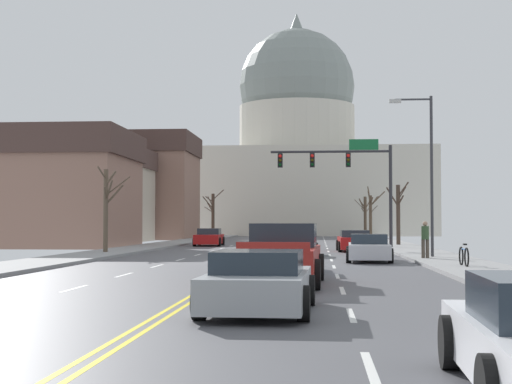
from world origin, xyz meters
name	(u,v)px	position (x,y,z in m)	size (l,w,h in m)	color
ground	(252,262)	(0.00, 0.00, 0.02)	(20.00, 180.00, 0.20)	#4D4D52
signal_gantry	(347,169)	(4.81, 16.76, 5.20)	(7.91, 0.41, 7.01)	#28282D
street_lamp_right	(426,161)	(7.94, 2.89, 4.59)	(2.02, 0.24, 7.52)	#333338
capitol_building	(297,158)	(0.00, 72.72, 10.64)	(35.64, 23.63, 31.00)	beige
sedan_near_00	(354,241)	(5.06, 12.74, 0.60)	(2.12, 4.62, 1.26)	#B71414
sedan_near_01	(298,245)	(1.85, 6.33, 0.55)	(2.09, 4.47, 1.15)	#1E7247
sedan_near_02	(369,249)	(5.12, 0.81, 0.57)	(2.12, 4.68, 1.22)	silver
sedan_near_03	(283,255)	(1.66, -6.46, 0.60)	(2.23, 4.69, 1.27)	navy
pickup_truck_near_04	(282,257)	(1.88, -11.80, 0.76)	(2.40, 5.56, 1.71)	maroon
sedan_near_05	(259,283)	(1.74, -18.59, 0.57)	(2.16, 4.38, 1.20)	#9EA3A8
sedan_oncoming_00	(209,238)	(-5.12, 22.67, 0.60)	(2.13, 4.70, 1.28)	#B71414
sedan_oncoming_01	(263,236)	(-1.85, 32.31, 0.56)	(2.07, 4.65, 1.19)	black
flank_building_00	(83,195)	(-18.27, 34.28, 4.21)	(11.92, 8.62, 8.31)	#B2A38E
flank_building_01	(141,186)	(-15.23, 44.06, 5.42)	(11.13, 10.23, 10.70)	#8C6656
flank_building_02	(38,188)	(-16.81, 19.06, 4.13)	(13.28, 10.23, 8.14)	#8C6656
bare_tree_00	(398,212)	(8.62, 21.95, 2.45)	(1.61, 1.69, 4.46)	#423328
bare_tree_01	(107,206)	(-8.46, 7.03, 2.62)	(1.68, 1.46, 4.57)	brown
bare_tree_02	(371,213)	(8.00, 41.14, 2.61)	(1.74, 2.58, 5.10)	#4C3D2D
bare_tree_03	(213,213)	(-8.89, 52.00, 2.73)	(2.37, 1.50, 5.22)	#423328
bare_tree_04	(365,215)	(8.15, 53.06, 2.55)	(1.96, 2.31, 4.45)	#4C3D2D
pedestrian_00	(425,238)	(7.67, 1.38, 1.05)	(0.35, 0.34, 1.64)	#4C4238
bicycle_parked	(464,256)	(8.23, -4.66, 0.49)	(0.12, 1.77, 0.85)	black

